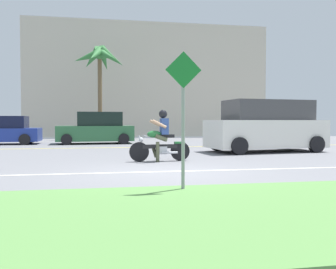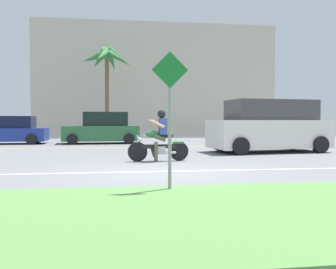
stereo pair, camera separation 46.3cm
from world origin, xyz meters
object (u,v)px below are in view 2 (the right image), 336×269
palm_tree_0 (107,61)px  street_sign (170,107)px  parked_car_1 (102,129)px  parked_car_0 (5,131)px  suv_nearby (269,127)px  motorcyclist (159,140)px

palm_tree_0 → street_sign: bearing=-85.2°
palm_tree_0 → street_sign: size_ratio=2.60×
parked_car_1 → palm_tree_0: size_ratio=0.66×
street_sign → parked_car_1: bearing=96.9°
parked_car_0 → parked_car_1: 5.11m
suv_nearby → parked_car_0: (-11.83, 6.73, -0.29)m
palm_tree_0 → motorcyclist: bearing=-82.0°
motorcyclist → parked_car_0: 11.82m
parked_car_1 → street_sign: bearing=-83.1°
palm_tree_0 → parked_car_0: bearing=-141.9°
parked_car_0 → parked_car_1: size_ratio=1.09×
suv_nearby → parked_car_1: size_ratio=1.19×
suv_nearby → palm_tree_0: palm_tree_0 is taller
suv_nearby → palm_tree_0: bearing=121.2°
motorcyclist → palm_tree_0: size_ratio=0.30×
palm_tree_0 → street_sign: palm_tree_0 is taller
parked_car_1 → street_sign: 14.17m
motorcyclist → parked_car_1: size_ratio=0.45×
parked_car_1 → motorcyclist: bearing=-77.3°
motorcyclist → palm_tree_0: 14.39m
suv_nearby → parked_car_1: bearing=136.0°
parked_car_0 → street_sign: street_sign is taller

